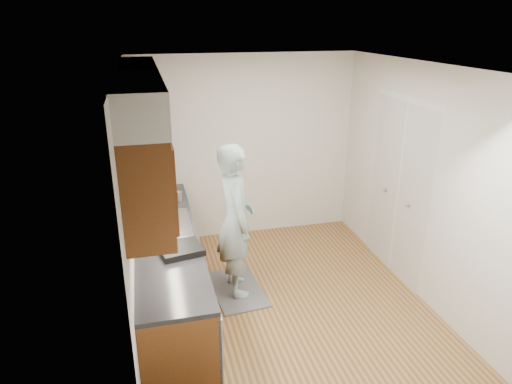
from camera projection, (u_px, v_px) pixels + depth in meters
floor at (282, 298)px, 5.05m from camera, size 3.50×3.50×0.00m
ceiling at (287, 65)px, 4.16m from camera, size 3.50×3.50×0.00m
wall_left at (131, 207)px, 4.27m from camera, size 0.02×3.50×2.50m
wall_right at (416, 181)px, 4.95m from camera, size 0.02×3.50×2.50m
wall_back at (246, 148)px, 6.20m from camera, size 3.00×0.02×2.50m
counter at (169, 273)px, 4.61m from camera, size 0.64×2.80×1.30m
upper_cabinets at (143, 131)px, 4.10m from camera, size 0.47×2.80×1.21m
closet_door at (398, 191)px, 5.30m from camera, size 0.02×1.22×2.05m
floor_mat at (237, 289)px, 5.21m from camera, size 0.62×0.95×0.02m
person at (235, 211)px, 4.86m from camera, size 0.47×0.69×1.93m
soap_bottle_a at (167, 199)px, 4.96m from camera, size 0.11×0.11×0.25m
soap_bottle_b at (170, 192)px, 5.27m from camera, size 0.10×0.10×0.18m
soda_can at (173, 207)px, 4.90m from camera, size 0.08×0.08×0.11m
steel_can at (179, 196)px, 5.20m from camera, size 0.07×0.07×0.12m
dish_rack at (181, 250)px, 4.07m from camera, size 0.42×0.38×0.06m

